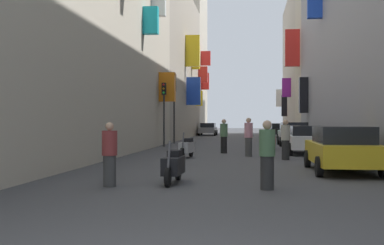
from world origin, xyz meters
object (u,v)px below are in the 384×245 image
object	(u,v)px
scooter_green	(265,134)
scooter_white	(305,141)
traffic_light_far_corner	(164,103)
parked_car_yellow	(342,148)
pedestrian_near_right	(110,155)
scooter_red	(271,141)
pedestrian_near_left	(224,136)
parked_car_green	(291,132)
parked_car_grey	(208,129)
scooter_silver	(187,147)
pedestrian_mid_street	(249,137)
pedestrian_far_away	(267,155)
scooter_black	(173,166)
pedestrian_crossing	(286,140)
traffic_light_near_corner	(174,101)
parked_car_black	(279,130)
parked_car_silver	(294,134)
parked_car_white	(307,139)

from	to	relation	value
scooter_green	scooter_white	distance (m)	14.47
scooter_green	traffic_light_far_corner	bearing A→B (deg)	-117.07
parked_car_yellow	pedestrian_near_right	size ratio (longest dim) A/B	2.76
scooter_red	parked_car_yellow	bearing A→B (deg)	-81.61
scooter_red	traffic_light_far_corner	bearing A→B (deg)	163.09
scooter_white	pedestrian_near_left	xyz separation A→B (m)	(-4.44, -4.08, 0.39)
parked_car_green	parked_car_grey	bearing A→B (deg)	116.31
traffic_light_far_corner	scooter_silver	bearing A→B (deg)	-73.20
scooter_white	pedestrian_mid_street	distance (m)	6.88
pedestrian_near_left	pedestrian_far_away	world-z (taller)	pedestrian_near_left
parked_car_yellow	parked_car_green	xyz separation A→B (m)	(0.15, 21.35, -0.01)
scooter_black	pedestrian_crossing	xyz separation A→B (m)	(3.44, 7.89, 0.37)
scooter_white	pedestrian_near_right	bearing A→B (deg)	-111.74
pedestrian_near_right	traffic_light_near_corner	distance (m)	22.20
parked_car_yellow	scooter_black	distance (m)	5.86
parked_car_black	scooter_black	distance (m)	36.23
parked_car_yellow	pedestrian_near_right	bearing A→B (deg)	-147.38
scooter_white	traffic_light_far_corner	world-z (taller)	traffic_light_far_corner
parked_car_grey	parked_car_silver	bearing A→B (deg)	-70.36
scooter_white	pedestrian_near_right	size ratio (longest dim) A/B	1.19
parked_car_white	parked_car_silver	world-z (taller)	parked_car_silver
scooter_silver	scooter_red	world-z (taller)	same
pedestrian_mid_street	pedestrian_near_right	bearing A→B (deg)	-107.97
parked_car_black	traffic_light_far_corner	bearing A→B (deg)	-113.55
scooter_black	pedestrian_crossing	bearing A→B (deg)	66.45
parked_car_white	pedestrian_far_away	size ratio (longest dim) A/B	2.50
scooter_green	scooter_silver	size ratio (longest dim) A/B	0.97
traffic_light_near_corner	parked_car_green	bearing A→B (deg)	21.93
parked_car_silver	parked_car_black	bearing A→B (deg)	89.86
parked_car_black	parked_car_yellow	size ratio (longest dim) A/B	0.91
pedestrian_crossing	scooter_white	bearing A→B (deg)	77.98
scooter_black	pedestrian_far_away	xyz separation A→B (m)	(2.39, -0.88, 0.35)
pedestrian_near_right	pedestrian_mid_street	world-z (taller)	pedestrian_mid_street
scooter_black	pedestrian_far_away	bearing A→B (deg)	-20.20
pedestrian_crossing	scooter_red	bearing A→B (deg)	92.56
parked_car_green	pedestrian_far_away	world-z (taller)	pedestrian_far_away
scooter_silver	parked_car_green	bearing A→B (deg)	70.33
scooter_white	traffic_light_far_corner	size ratio (longest dim) A/B	0.48
pedestrian_far_away	scooter_silver	bearing A→B (deg)	108.89
scooter_black	traffic_light_near_corner	size ratio (longest dim) A/B	0.43
parked_car_black	traffic_light_far_corner	size ratio (longest dim) A/B	1.00
pedestrian_near_left	parked_car_white	bearing A→B (deg)	-0.22
parked_car_grey	pedestrian_far_away	xyz separation A→B (m)	(5.12, -41.14, 0.09)
parked_car_white	parked_car_grey	distance (m)	29.62
pedestrian_near_right	scooter_red	bearing A→B (deg)	73.87
pedestrian_near_right	traffic_light_far_corner	xyz separation A→B (m)	(-1.93, 17.86, 1.95)
pedestrian_near_left	pedestrian_near_right	xyz separation A→B (m)	(-2.13, -12.40, -0.06)
parked_car_black	pedestrian_near_right	xyz separation A→B (m)	(-6.28, -36.70, 0.07)
pedestrian_crossing	pedestrian_near_left	size ratio (longest dim) A/B	0.98
scooter_green	pedestrian_near_right	size ratio (longest dim) A/B	1.19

